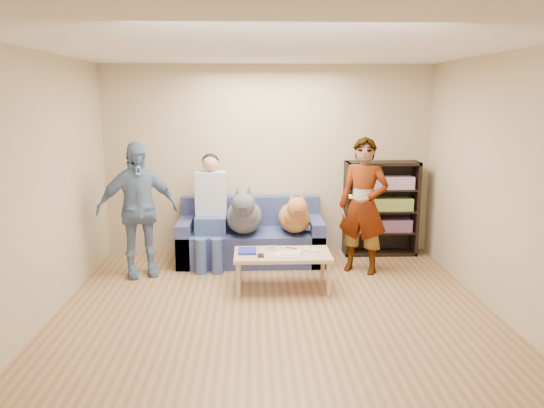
{
  "coord_description": "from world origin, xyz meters",
  "views": [
    {
      "loc": [
        -0.23,
        -4.79,
        2.16
      ],
      "look_at": [
        0.0,
        1.2,
        0.95
      ],
      "focal_mm": 35.0,
      "sensor_mm": 36.0,
      "label": 1
    }
  ],
  "objects_px": {
    "camera_silver": "(272,248)",
    "dog_gray": "(244,215)",
    "notebook_blue": "(247,251)",
    "dog_tan": "(295,216)",
    "person_seated": "(211,206)",
    "bookshelf": "(381,206)",
    "coffee_table": "(282,257)",
    "sofa": "(251,240)",
    "person_standing_right": "(363,206)",
    "person_standing_left": "(137,210)"
  },
  "relations": [
    {
      "from": "camera_silver",
      "to": "dog_gray",
      "type": "bearing_deg",
      "value": 112.74
    },
    {
      "from": "notebook_blue",
      "to": "dog_tan",
      "type": "relative_size",
      "value": 0.22
    },
    {
      "from": "camera_silver",
      "to": "person_seated",
      "type": "distance_m",
      "value": 1.18
    },
    {
      "from": "dog_gray",
      "to": "bookshelf",
      "type": "distance_m",
      "value": 1.93
    },
    {
      "from": "notebook_blue",
      "to": "coffee_table",
      "type": "bearing_deg",
      "value": -7.13
    },
    {
      "from": "sofa",
      "to": "bookshelf",
      "type": "bearing_deg",
      "value": 7.4
    },
    {
      "from": "bookshelf",
      "to": "sofa",
      "type": "bearing_deg",
      "value": -172.6
    },
    {
      "from": "notebook_blue",
      "to": "coffee_table",
      "type": "xyz_separation_m",
      "value": [
        0.4,
        -0.05,
        -0.06
      ]
    },
    {
      "from": "notebook_blue",
      "to": "dog_gray",
      "type": "distance_m",
      "value": 0.89
    },
    {
      "from": "camera_silver",
      "to": "person_seated",
      "type": "bearing_deg",
      "value": 131.99
    },
    {
      "from": "bookshelf",
      "to": "person_seated",
      "type": "bearing_deg",
      "value": -171.17
    },
    {
      "from": "notebook_blue",
      "to": "bookshelf",
      "type": "xyz_separation_m",
      "value": [
        1.84,
        1.28,
        0.25
      ]
    },
    {
      "from": "notebook_blue",
      "to": "dog_gray",
      "type": "relative_size",
      "value": 0.2
    },
    {
      "from": "camera_silver",
      "to": "bookshelf",
      "type": "xyz_separation_m",
      "value": [
        1.56,
        1.21,
        0.23
      ]
    },
    {
      "from": "person_standing_right",
      "to": "person_seated",
      "type": "distance_m",
      "value": 1.96
    },
    {
      "from": "dog_tan",
      "to": "bookshelf",
      "type": "distance_m",
      "value": 1.3
    },
    {
      "from": "sofa",
      "to": "dog_gray",
      "type": "xyz_separation_m",
      "value": [
        -0.09,
        -0.19,
        0.39
      ]
    },
    {
      "from": "notebook_blue",
      "to": "camera_silver",
      "type": "height_order",
      "value": "camera_silver"
    },
    {
      "from": "coffee_table",
      "to": "dog_gray",
      "type": "bearing_deg",
      "value": 116.39
    },
    {
      "from": "camera_silver",
      "to": "bookshelf",
      "type": "relative_size",
      "value": 0.08
    },
    {
      "from": "dog_tan",
      "to": "coffee_table",
      "type": "distance_m",
      "value": 0.97
    },
    {
      "from": "sofa",
      "to": "dog_gray",
      "type": "bearing_deg",
      "value": -114.46
    },
    {
      "from": "dog_tan",
      "to": "coffee_table",
      "type": "relative_size",
      "value": 1.06
    },
    {
      "from": "dog_tan",
      "to": "bookshelf",
      "type": "bearing_deg",
      "value": 18.67
    },
    {
      "from": "sofa",
      "to": "person_seated",
      "type": "height_order",
      "value": "person_seated"
    },
    {
      "from": "notebook_blue",
      "to": "person_seated",
      "type": "height_order",
      "value": "person_seated"
    },
    {
      "from": "sofa",
      "to": "person_seated",
      "type": "bearing_deg",
      "value": -166.29
    },
    {
      "from": "person_standing_right",
      "to": "notebook_blue",
      "type": "xyz_separation_m",
      "value": [
        -1.43,
        -0.51,
        -0.41
      ]
    },
    {
      "from": "coffee_table",
      "to": "bookshelf",
      "type": "height_order",
      "value": "bookshelf"
    },
    {
      "from": "sofa",
      "to": "bookshelf",
      "type": "xyz_separation_m",
      "value": [
        1.8,
        0.23,
        0.4
      ]
    },
    {
      "from": "person_standing_left",
      "to": "camera_silver",
      "type": "relative_size",
      "value": 15.03
    },
    {
      "from": "sofa",
      "to": "person_seated",
      "type": "xyz_separation_m",
      "value": [
        -0.52,
        -0.13,
        0.49
      ]
    },
    {
      "from": "coffee_table",
      "to": "notebook_blue",
      "type": "bearing_deg",
      "value": 172.87
    },
    {
      "from": "person_standing_right",
      "to": "sofa",
      "type": "xyz_separation_m",
      "value": [
        -1.39,
        0.53,
        -0.56
      ]
    },
    {
      "from": "dog_tan",
      "to": "person_seated",
      "type": "bearing_deg",
      "value": 177.16
    },
    {
      "from": "person_standing_right",
      "to": "person_standing_left",
      "type": "xyz_separation_m",
      "value": [
        -2.76,
        -0.03,
        -0.02
      ]
    },
    {
      "from": "sofa",
      "to": "coffee_table",
      "type": "xyz_separation_m",
      "value": [
        0.36,
        -1.09,
        0.09
      ]
    },
    {
      "from": "person_standing_left",
      "to": "dog_gray",
      "type": "height_order",
      "value": "person_standing_left"
    },
    {
      "from": "camera_silver",
      "to": "dog_gray",
      "type": "xyz_separation_m",
      "value": [
        -0.33,
        0.78,
        0.22
      ]
    },
    {
      "from": "dog_gray",
      "to": "person_standing_right",
      "type": "bearing_deg",
      "value": -13.12
    },
    {
      "from": "person_seated",
      "to": "dog_tan",
      "type": "height_order",
      "value": "person_seated"
    },
    {
      "from": "person_standing_left",
      "to": "person_seated",
      "type": "distance_m",
      "value": 0.96
    },
    {
      "from": "person_standing_right",
      "to": "person_seated",
      "type": "bearing_deg",
      "value": -163.86
    },
    {
      "from": "notebook_blue",
      "to": "person_seated",
      "type": "relative_size",
      "value": 0.18
    },
    {
      "from": "person_standing_right",
      "to": "notebook_blue",
      "type": "height_order",
      "value": "person_standing_right"
    },
    {
      "from": "person_standing_left",
      "to": "camera_silver",
      "type": "height_order",
      "value": "person_standing_left"
    },
    {
      "from": "camera_silver",
      "to": "bookshelf",
      "type": "distance_m",
      "value": 1.98
    },
    {
      "from": "notebook_blue",
      "to": "coffee_table",
      "type": "height_order",
      "value": "notebook_blue"
    },
    {
      "from": "person_standing_right",
      "to": "coffee_table",
      "type": "distance_m",
      "value": 1.26
    },
    {
      "from": "dog_tan",
      "to": "camera_silver",
      "type": "bearing_deg",
      "value": -112.69
    }
  ]
}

